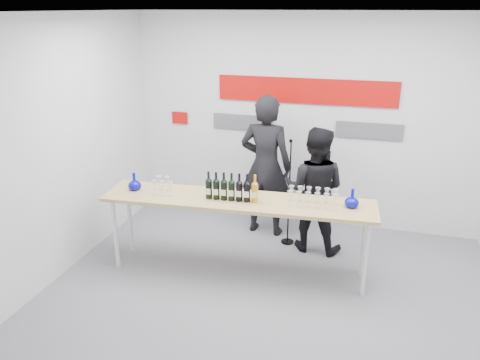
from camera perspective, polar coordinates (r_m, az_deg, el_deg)
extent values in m
plane|color=slate|center=(5.52, 3.72, -13.15)|extent=(5.00, 5.00, 0.00)
cube|color=silver|center=(6.75, 7.82, 6.98)|extent=(5.00, 0.04, 3.00)
cube|color=#B80B07|center=(6.63, 7.97, 10.71)|extent=(2.50, 0.02, 0.35)
cube|color=#59595E|center=(6.92, 0.33, 7.07)|extent=(0.90, 0.02, 0.22)
cube|color=#59595E|center=(6.66, 15.46, 5.81)|extent=(0.90, 0.02, 0.22)
cube|color=#B80B07|center=(7.25, -7.35, 7.53)|extent=(0.25, 0.02, 0.18)
cube|color=tan|center=(5.43, -0.30, -2.54)|extent=(3.21, 0.88, 0.04)
cylinder|color=silver|center=(5.92, -14.96, -6.32)|extent=(0.05, 0.05, 0.91)
cylinder|color=silver|center=(5.36, 15.06, -9.28)|extent=(0.05, 0.05, 0.91)
cylinder|color=silver|center=(6.25, -13.27, -4.65)|extent=(0.05, 0.05, 0.91)
cylinder|color=silver|center=(5.73, 14.89, -7.22)|extent=(0.05, 0.05, 0.91)
imported|color=black|center=(6.43, 3.16, 1.69)|extent=(0.75, 0.52, 1.97)
imported|color=black|center=(6.09, 9.03, -1.20)|extent=(0.86, 0.70, 1.66)
cylinder|color=black|center=(6.51, 5.78, -7.48)|extent=(0.17, 0.17, 0.02)
cylinder|color=black|center=(6.22, 6.01, -1.71)|extent=(0.02, 0.02, 1.43)
sphere|color=black|center=(5.95, 6.22, 4.77)|extent=(0.05, 0.05, 0.05)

